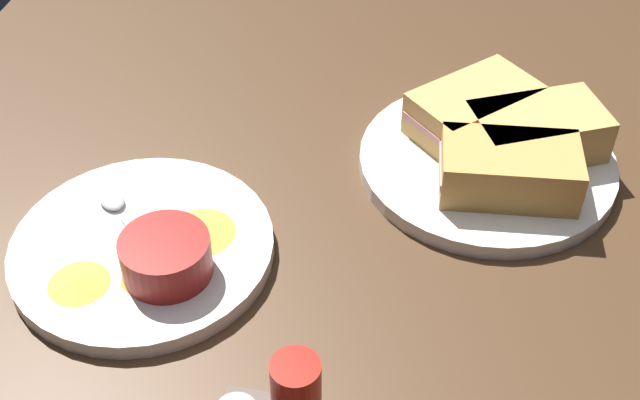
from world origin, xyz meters
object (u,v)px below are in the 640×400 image
Objects in this scene: plate_sandwich_main at (487,163)px; sandwich_half_far at (537,132)px; plate_chips_companion at (143,248)px; sandwich_half_extra at (474,109)px; ramekin_light_gravy at (166,255)px; spoon_by_gravy_ramekin at (118,208)px; spoon_by_dark_ramekin at (504,149)px; ramekin_dark_sauce at (479,107)px; sandwich_half_near at (509,170)px.

sandwich_half_far is (-4.53, -1.98, 3.20)cm from plate_sandwich_main.
sandwich_half_extra is at bearing -140.92° from plate_chips_companion.
ramekin_light_gravy reaches higher than plate_chips_companion.
spoon_by_gravy_ramekin is at bearing -42.16° from ramekin_light_gravy.
plate_sandwich_main is 2.88× the size of spoon_by_dark_ramekin.
ramekin_light_gravy is (25.16, 27.09, 0.01)cm from ramekin_dark_sauce.
sandwich_half_extra is 35.81cm from ramekin_light_gravy.
sandwich_half_near is 10.76cm from ramekin_dark_sauce.
sandwich_half_far is at bearing -165.17° from spoon_by_dark_ramekin.
spoon_by_gravy_ramekin is at bearing 24.45° from spoon_by_dark_ramekin.
sandwich_half_near reaches higher than plate_sandwich_main.
plate_sandwich_main is at bearing -66.40° from sandwich_half_near.
ramekin_light_gravy is (24.66, 25.96, -0.37)cm from sandwich_half_extra.
sandwich_half_far is at bearing -156.26° from spoon_by_gravy_ramekin.
sandwich_half_far is 41.97cm from spoon_by_gravy_ramekin.
spoon_by_gravy_ramekin is at bearing 23.74° from sandwich_half_far.
sandwich_half_near is 2.08× the size of ramekin_dark_sauce.
ramekin_dark_sauce reaches higher than spoon_by_dark_ramekin.
sandwich_half_extra is (1.98, -4.53, 3.20)cm from plate_sandwich_main.
sandwich_half_extra is 1.62× the size of spoon_by_dark_ramekin.
spoon_by_dark_ramekin is 1.14× the size of ramekin_light_gravy.
spoon_by_dark_ramekin is 37.36cm from plate_chips_companion.
sandwich_half_extra is (3.95, -9.05, 0.00)cm from sandwich_half_near.
ramekin_light_gravy is (28.17, 22.62, 1.67)cm from spoon_by_dark_ramekin.
plate_chips_companion is (28.27, 22.96, -3.20)cm from sandwich_half_extra.
spoon_by_gravy_ramekin is (3.61, -3.53, 1.16)cm from plate_chips_companion.
sandwich_half_far reaches higher than plate_chips_companion.
sandwich_half_near is at bearing 113.60° from sandwich_half_extra.
sandwich_half_near is 33.24cm from ramekin_light_gravy.
ramekin_dark_sauce is (3.45, -10.19, -0.37)cm from sandwich_half_near.
sandwich_half_near is at bearing 113.60° from plate_sandwich_main.
sandwich_half_extra is at bearing -66.40° from plate_sandwich_main.
ramekin_dark_sauce is at bearing -147.58° from spoon_by_gravy_ramekin.
sandwich_half_far is 1.85× the size of spoon_by_gravy_ramekin.
spoon_by_gravy_ramekin is (31.87, 19.43, -2.04)cm from sandwich_half_extra.
spoon_by_gravy_ramekin is (35.38, 16.09, 0.00)cm from spoon_by_dark_ramekin.
ramekin_light_gravy is 0.98× the size of spoon_by_gravy_ramekin.
spoon_by_gravy_ramekin reaches higher than plate_sandwich_main.
ramekin_dark_sauce reaches higher than plate_sandwich_main.
sandwich_half_near is at bearing -163.85° from spoon_by_gravy_ramekin.
plate_sandwich_main is 1.87× the size of sandwich_half_near.
sandwich_half_far is (-2.55, -6.50, 0.00)cm from sandwich_half_near.
plate_sandwich_main is 1.73× the size of sandwich_half_far.
sandwich_half_near is 0.58× the size of plate_chips_companion.
ramekin_dark_sauce is at bearing -56.10° from spoon_by_dark_ramekin.
ramekin_dark_sauce is at bearing -75.40° from plate_sandwich_main.
sandwich_half_near is 1.72× the size of spoon_by_gravy_ramekin.
sandwich_half_far is 3.71cm from spoon_by_dark_ramekin.
spoon_by_dark_ramekin is 36.17cm from ramekin_light_gravy.
ramekin_dark_sauce is 0.28× the size of plate_chips_companion.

